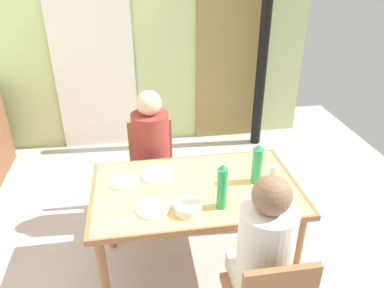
% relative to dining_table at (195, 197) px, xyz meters
% --- Properties ---
extents(ground_plane, '(5.78, 5.78, 0.00)m').
position_rel_dining_table_xyz_m(ground_plane, '(-0.40, 0.06, -0.68)').
color(ground_plane, '#BDB1AF').
extents(wall_back, '(4.26, 0.10, 2.64)m').
position_rel_dining_table_xyz_m(wall_back, '(-0.40, 2.29, 0.64)').
color(wall_back, '#C4D68F').
rests_on(wall_back, ground_plane).
extents(door_wooden, '(0.80, 0.05, 2.00)m').
position_rel_dining_table_xyz_m(door_wooden, '(0.78, 2.21, 0.32)').
color(door_wooden, olive).
rests_on(door_wooden, ground_plane).
extents(stove_pipe_column, '(0.12, 0.12, 2.64)m').
position_rel_dining_table_xyz_m(stove_pipe_column, '(1.10, 1.94, 0.64)').
color(stove_pipe_column, black).
rests_on(stove_pipe_column, ground_plane).
extents(curtain_panel, '(0.90, 0.03, 2.22)m').
position_rel_dining_table_xyz_m(curtain_panel, '(-0.79, 2.19, 0.43)').
color(curtain_panel, white).
rests_on(curtain_panel, ground_plane).
extents(dining_table, '(1.39, 0.83, 0.75)m').
position_rel_dining_table_xyz_m(dining_table, '(0.00, 0.00, 0.00)').
color(dining_table, '#9F663D').
rests_on(dining_table, ground_plane).
extents(chair_far_diner, '(0.40, 0.40, 0.87)m').
position_rel_dining_table_xyz_m(chair_far_diner, '(-0.26, 0.77, -0.18)').
color(chair_far_diner, '#9F663D').
rests_on(chair_far_diner, ground_plane).
extents(person_near_diner, '(0.30, 0.37, 0.77)m').
position_rel_dining_table_xyz_m(person_near_diner, '(0.26, -0.63, 0.11)').
color(person_near_diner, silver).
rests_on(person_near_diner, ground_plane).
extents(person_far_diner, '(0.30, 0.37, 0.77)m').
position_rel_dining_table_xyz_m(person_far_diner, '(-0.26, 0.63, 0.11)').
color(person_far_diner, '#933A36').
rests_on(person_far_diner, ground_plane).
extents(water_bottle_green_near, '(0.07, 0.07, 0.31)m').
position_rel_dining_table_xyz_m(water_bottle_green_near, '(0.12, -0.24, 0.23)').
color(water_bottle_green_near, '#2B9F5C').
rests_on(water_bottle_green_near, dining_table).
extents(water_bottle_green_far, '(0.07, 0.07, 0.29)m').
position_rel_dining_table_xyz_m(water_bottle_green_far, '(0.42, 0.00, 0.22)').
color(water_bottle_green_far, '#2D9C59').
rests_on(water_bottle_green_far, dining_table).
extents(serving_bowl_center, '(0.17, 0.17, 0.05)m').
position_rel_dining_table_xyz_m(serving_bowl_center, '(-0.09, -0.25, 0.11)').
color(serving_bowl_center, silver).
rests_on(serving_bowl_center, dining_table).
extents(dinner_plate_near_left, '(0.19, 0.19, 0.01)m').
position_rel_dining_table_xyz_m(dinner_plate_near_left, '(-0.48, 0.13, 0.08)').
color(dinner_plate_near_left, white).
rests_on(dinner_plate_near_left, dining_table).
extents(dinner_plate_near_right, '(0.21, 0.21, 0.01)m').
position_rel_dining_table_xyz_m(dinner_plate_near_right, '(-0.30, -0.19, 0.08)').
color(dinner_plate_near_right, white).
rests_on(dinner_plate_near_right, dining_table).
extents(dinner_plate_far_center, '(0.23, 0.23, 0.01)m').
position_rel_dining_table_xyz_m(dinner_plate_far_center, '(-0.24, 0.18, 0.08)').
color(dinner_plate_far_center, white).
rests_on(dinner_plate_far_center, dining_table).
extents(drinking_glass_by_near_diner, '(0.06, 0.06, 0.10)m').
position_rel_dining_table_xyz_m(drinking_glass_by_near_diner, '(0.55, 0.02, 0.13)').
color(drinking_glass_by_near_diner, silver).
rests_on(drinking_glass_by_near_diner, dining_table).
extents(cutlery_knife_near, '(0.15, 0.03, 0.00)m').
position_rel_dining_table_xyz_m(cutlery_knife_near, '(-0.51, -0.28, 0.08)').
color(cutlery_knife_near, silver).
rests_on(cutlery_knife_near, dining_table).
extents(cutlery_fork_near, '(0.15, 0.04, 0.00)m').
position_rel_dining_table_xyz_m(cutlery_fork_near, '(0.01, 0.28, 0.08)').
color(cutlery_fork_near, silver).
rests_on(cutlery_fork_near, dining_table).
extents(cutlery_knife_far, '(0.15, 0.05, 0.00)m').
position_rel_dining_table_xyz_m(cutlery_knife_far, '(0.51, 0.25, 0.08)').
color(cutlery_knife_far, silver).
rests_on(cutlery_knife_far, dining_table).
extents(cutlery_fork_far, '(0.15, 0.06, 0.00)m').
position_rel_dining_table_xyz_m(cutlery_fork_far, '(0.32, -0.12, 0.08)').
color(cutlery_fork_far, silver).
rests_on(cutlery_fork_far, dining_table).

